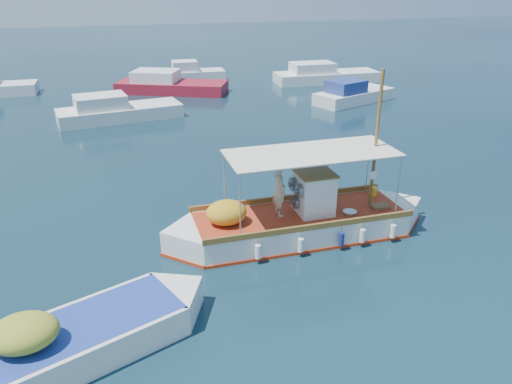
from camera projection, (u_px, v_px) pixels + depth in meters
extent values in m
plane|color=black|center=(290.00, 238.00, 16.70)|extent=(160.00, 160.00, 0.00)
cube|color=white|center=(299.00, 227.00, 16.71)|extent=(6.96, 2.46, 1.01)
cube|color=white|center=(197.00, 242.00, 15.80)|extent=(2.31, 2.31, 1.01)
cube|color=white|center=(391.00, 214.00, 17.61)|extent=(2.31, 2.31, 1.01)
cube|color=#AE2D10|center=(299.00, 235.00, 16.83)|extent=(7.06, 2.53, 0.17)
cube|color=#A13219|center=(300.00, 214.00, 16.51)|extent=(6.96, 2.27, 0.06)
cube|color=brown|center=(288.00, 197.00, 17.49)|extent=(7.01, 0.25, 0.18)
cube|color=brown|center=(314.00, 227.00, 15.45)|extent=(7.01, 0.25, 0.18)
cube|color=white|center=(314.00, 193.00, 16.35)|extent=(1.13, 1.22, 1.38)
cube|color=brown|center=(315.00, 173.00, 16.06)|extent=(1.23, 1.32, 0.06)
cylinder|color=slate|center=(300.00, 191.00, 15.82)|extent=(0.21, 0.47, 0.46)
cylinder|color=slate|center=(294.00, 184.00, 16.34)|extent=(0.21, 0.47, 0.46)
cylinder|color=slate|center=(296.00, 201.00, 16.28)|extent=(0.21, 0.47, 0.46)
cylinder|color=brown|center=(376.00, 140.00, 16.26)|extent=(0.11, 0.11, 4.61)
cylinder|color=brown|center=(355.00, 153.00, 16.21)|extent=(1.66, 0.11, 0.07)
cylinder|color=silver|center=(224.00, 181.00, 16.38)|extent=(0.04, 0.04, 2.07)
cylinder|color=silver|center=(240.00, 206.00, 14.60)|extent=(0.04, 0.04, 2.07)
cylinder|color=silver|center=(368.00, 165.00, 17.75)|extent=(0.04, 0.04, 2.07)
cylinder|color=silver|center=(398.00, 186.00, 15.97)|extent=(0.04, 0.04, 2.07)
cube|color=beige|center=(312.00, 153.00, 15.75)|extent=(5.49, 2.33, 0.04)
ellipsoid|color=gold|center=(226.00, 213.00, 15.70)|extent=(1.31, 1.13, 0.77)
cube|color=#F9B116|center=(327.00, 198.00, 17.19)|extent=(0.23, 0.17, 0.37)
cylinder|color=#F9B116|center=(373.00, 191.00, 17.81)|extent=(0.28, 0.28, 0.31)
cube|color=brown|center=(380.00, 206.00, 16.88)|extent=(0.61, 0.43, 0.11)
cylinder|color=#B2B2B2|center=(350.00, 213.00, 16.45)|extent=(0.47, 0.47, 0.11)
cylinder|color=white|center=(373.00, 175.00, 15.58)|extent=(0.28, 0.03, 0.28)
cylinder|color=white|center=(258.00, 252.00, 15.06)|extent=(0.19, 0.19, 0.44)
cylinder|color=navy|center=(341.00, 239.00, 15.78)|extent=(0.19, 0.19, 0.44)
cylinder|color=white|center=(393.00, 231.00, 16.26)|extent=(0.19, 0.19, 0.44)
imported|color=#B9B29A|center=(279.00, 190.00, 16.07)|extent=(0.47, 0.67, 1.76)
cube|color=white|center=(71.00, 347.00, 11.39)|extent=(5.48, 3.81, 1.00)
cube|color=white|center=(170.00, 306.00, 12.82)|extent=(1.84, 1.84, 1.00)
cube|color=#203996|center=(68.00, 331.00, 11.20)|extent=(5.39, 3.60, 0.06)
ellipsoid|color=#9AA12D|center=(24.00, 333.00, 10.54)|extent=(1.81, 1.67, 0.73)
cube|color=silver|center=(121.00, 115.00, 30.21)|extent=(7.55, 3.63, 1.00)
cube|color=silver|center=(100.00, 102.00, 29.42)|extent=(3.21, 2.51, 0.80)
cube|color=maroon|center=(172.00, 88.00, 37.18)|extent=(8.47, 5.77, 1.00)
cube|color=silver|center=(156.00, 76.00, 36.98)|extent=(3.89, 3.46, 0.80)
cube|color=silver|center=(354.00, 98.00, 34.33)|extent=(6.26, 4.23, 1.00)
cube|color=navy|center=(346.00, 86.00, 33.49)|extent=(2.88, 2.61, 0.80)
cube|color=silver|center=(327.00, 78.00, 40.87)|extent=(8.48, 2.67, 1.00)
cube|color=silver|center=(312.00, 68.00, 40.21)|extent=(3.40, 2.24, 0.80)
cube|color=silver|center=(194.00, 76.00, 41.53)|extent=(5.02, 2.09, 1.00)
cube|color=silver|center=(185.00, 66.00, 41.00)|extent=(2.02, 1.74, 0.80)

